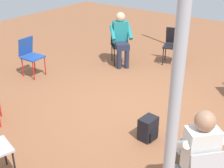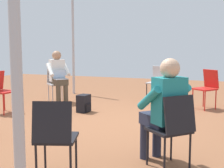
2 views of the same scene
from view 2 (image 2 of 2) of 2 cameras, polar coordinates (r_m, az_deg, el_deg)
ground_plane at (r=5.67m, az=-1.02°, el=-6.91°), size 14.63×14.63×0.00m
chair_east at (r=6.74m, az=-19.68°, el=-0.80°), size 0.48×0.45×0.85m
chair_southeast at (r=7.72m, az=-10.15°, el=0.48°), size 0.59×0.58×0.85m
chair_southwest at (r=7.05m, az=16.97°, el=-0.36°), size 0.58×0.58×0.85m
chair_north at (r=3.20m, az=-10.40°, el=-9.06°), size 0.50×0.53×0.85m
chair_northwest at (r=3.51m, az=11.04°, el=-7.61°), size 0.58×0.58×0.85m
chair_south at (r=7.90m, az=8.33°, el=0.67°), size 0.50×0.53×0.85m
person_with_laptop at (r=7.54m, az=-9.80°, el=1.83°), size 0.64×0.63×1.24m
person_in_teal at (r=3.59m, az=9.52°, el=-3.98°), size 0.63×0.63×1.24m
backpack_near_laptop_user at (r=6.48m, az=-5.21°, el=-3.73°), size 0.27×0.30×0.36m
tent_pole_near at (r=8.84m, az=-7.11°, el=6.81°), size 0.07×0.07×2.66m
tent_pole_far at (r=1.92m, az=-17.07°, el=2.20°), size 0.07×0.07×2.45m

